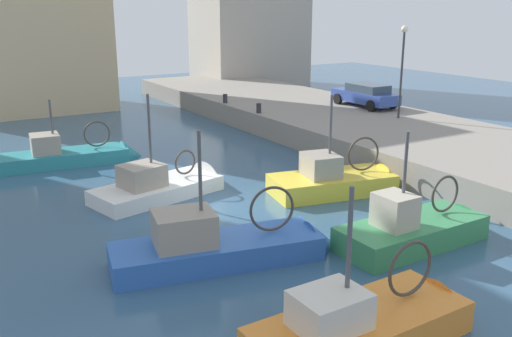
% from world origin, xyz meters
% --- Properties ---
extents(water_surface, '(80.00, 80.00, 0.00)m').
position_xyz_m(water_surface, '(0.00, 0.00, 0.00)').
color(water_surface, '#335675').
rests_on(water_surface, ground).
extents(quay_wall, '(9.00, 56.00, 1.20)m').
position_xyz_m(quay_wall, '(11.50, 0.00, 0.60)').
color(quay_wall, gray).
rests_on(quay_wall, ground).
extents(fishing_boat_orange, '(5.79, 2.17, 4.50)m').
position_xyz_m(fishing_boat_orange, '(-1.26, -8.81, 0.12)').
color(fishing_boat_orange, orange).
rests_on(fishing_boat_orange, ground).
extents(fishing_boat_blue, '(6.90, 3.07, 4.67)m').
position_xyz_m(fishing_boat_blue, '(-2.05, -3.70, 0.16)').
color(fishing_boat_blue, '#2D60B7').
rests_on(fishing_boat_blue, ground).
extents(fishing_boat_white, '(5.97, 3.22, 4.90)m').
position_xyz_m(fishing_boat_white, '(-1.24, 2.69, 0.12)').
color(fishing_boat_white, white).
rests_on(fishing_boat_white, ground).
extents(fishing_boat_green, '(5.62, 2.13, 4.42)m').
position_xyz_m(fishing_boat_green, '(3.60, -5.59, 0.11)').
color(fishing_boat_green, '#388951').
rests_on(fishing_boat_green, ground).
extents(fishing_boat_teal, '(6.61, 2.48, 3.83)m').
position_xyz_m(fishing_boat_teal, '(-3.28, 9.09, 0.12)').
color(fishing_boat_teal, teal).
rests_on(fishing_boat_teal, ground).
extents(fishing_boat_yellow, '(5.80, 3.11, 4.77)m').
position_xyz_m(fishing_boat_yellow, '(4.69, -0.52, 0.13)').
color(fishing_boat_yellow, gold).
rests_on(fishing_boat_yellow, ground).
extents(parked_car_blue, '(1.91, 4.37, 1.36)m').
position_xyz_m(parked_car_blue, '(13.93, 8.54, 1.90)').
color(parked_car_blue, '#334C9E').
rests_on(parked_car_blue, quay_wall).
extents(mooring_bollard_south, '(0.28, 0.28, 0.55)m').
position_xyz_m(mooring_bollard_south, '(7.35, 10.00, 1.48)').
color(mooring_bollard_south, '#2D2D33').
rests_on(mooring_bollard_south, quay_wall).
extents(mooring_bollard_mid, '(0.28, 0.28, 0.55)m').
position_xyz_m(mooring_bollard_mid, '(7.35, 14.00, 1.48)').
color(mooring_bollard_mid, '#2D2D33').
rests_on(mooring_bollard_mid, quay_wall).
extents(quay_streetlamp, '(0.36, 0.36, 4.83)m').
position_xyz_m(quay_streetlamp, '(13.00, 4.85, 4.45)').
color(quay_streetlamp, '#38383D').
rests_on(quay_streetlamp, quay_wall).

